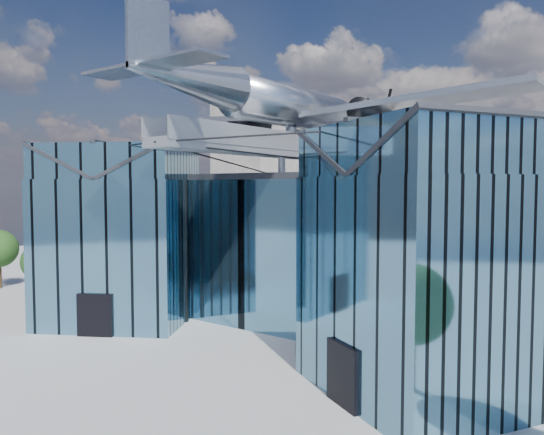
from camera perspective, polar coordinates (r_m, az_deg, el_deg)
The scene contains 4 objects.
ground_plane at distance 31.41m, azimuth -2.24°, elevation -13.40°, with size 120.00×120.00×0.00m, color #959499.
museum at distance 34.97m, azimuth 3.75°, elevation -2.43°, with size 32.88×24.50×17.60m.
bg_towers at distance 75.91m, azimuth 23.46°, elevation 3.79°, with size 77.00×24.50×26.00m.
tree_plaza_w at distance 45.58m, azimuth -23.66°, elevation -4.40°, with size 3.68×3.68×4.63m.
Camera 1 is at (18.93, -23.38, 9.05)m, focal length 35.00 mm.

